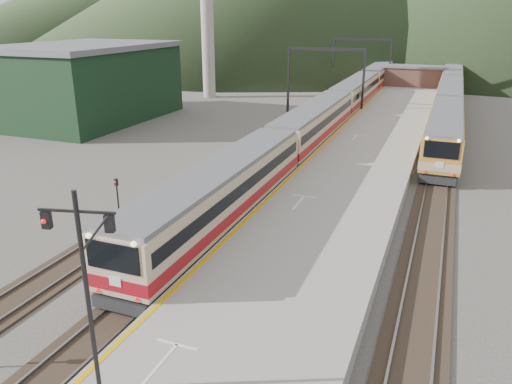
% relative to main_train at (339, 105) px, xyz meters
% --- Properties ---
extents(track_main, '(2.60, 200.00, 0.23)m').
position_rel_main_train_xyz_m(track_main, '(0.00, -10.23, -2.00)').
color(track_main, black).
rests_on(track_main, ground).
extents(track_far, '(2.60, 200.00, 0.23)m').
position_rel_main_train_xyz_m(track_far, '(-5.00, -10.23, -2.00)').
color(track_far, black).
rests_on(track_far, ground).
extents(track_second, '(2.60, 200.00, 0.23)m').
position_rel_main_train_xyz_m(track_second, '(11.50, -10.23, -2.00)').
color(track_second, black).
rests_on(track_second, ground).
extents(platform, '(8.00, 100.00, 1.00)m').
position_rel_main_train_xyz_m(platform, '(5.60, -12.23, -1.57)').
color(platform, gray).
rests_on(platform, ground).
extents(gantry_near, '(9.55, 0.25, 8.00)m').
position_rel_main_train_xyz_m(gantry_near, '(-2.85, 4.77, 3.52)').
color(gantry_near, black).
rests_on(gantry_near, ground).
extents(gantry_far, '(9.55, 0.25, 8.00)m').
position_rel_main_train_xyz_m(gantry_far, '(-2.85, 29.77, 3.52)').
color(gantry_far, black).
rests_on(gantry_far, ground).
extents(warehouse, '(14.50, 20.50, 8.60)m').
position_rel_main_train_xyz_m(warehouse, '(-28.00, -8.23, 2.25)').
color(warehouse, black).
rests_on(warehouse, ground).
extents(station_shed, '(9.40, 4.40, 3.10)m').
position_rel_main_train_xyz_m(station_shed, '(5.60, 27.77, 0.50)').
color(station_shed, '#51342B').
rests_on(station_shed, platform).
extents(main_train, '(3.01, 82.43, 3.67)m').
position_rel_main_train_xyz_m(main_train, '(0.00, 0.00, 0.00)').
color(main_train, tan).
rests_on(main_train, track_main).
extents(second_train, '(2.88, 59.06, 3.51)m').
position_rel_main_train_xyz_m(second_train, '(11.50, 10.24, -0.08)').
color(second_train, '#C27E2E').
rests_on(second_train, track_second).
extents(signal_mast, '(2.15, 0.66, 6.48)m').
position_rel_main_train_xyz_m(signal_mast, '(2.66, -45.77, 2.90)').
color(signal_mast, black).
rests_on(signal_mast, platform).
extents(short_signal_b, '(0.25, 0.20, 2.27)m').
position_rel_main_train_xyz_m(short_signal_b, '(-3.37, -18.19, -0.60)').
color(short_signal_b, black).
rests_on(short_signal_b, ground).
extents(short_signal_c, '(0.26, 0.22, 2.27)m').
position_rel_main_train_xyz_m(short_signal_c, '(-6.94, -31.59, -0.60)').
color(short_signal_c, black).
rests_on(short_signal_c, ground).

